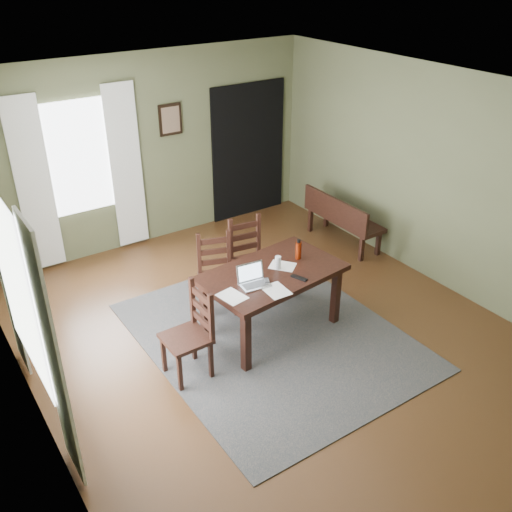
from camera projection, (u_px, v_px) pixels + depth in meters
ground at (271, 336)px, 6.46m from camera, size 5.00×6.00×0.01m
room_shell at (273, 188)px, 5.59m from camera, size 5.02×6.02×2.71m
rug at (271, 336)px, 6.46m from camera, size 2.60×3.20×0.01m
dining_table at (272, 279)px, 6.24m from camera, size 1.63×1.08×0.77m
chair_end at (190, 334)px, 5.68m from camera, size 0.44×0.44×0.99m
chair_back_left at (217, 274)px, 6.74m from camera, size 0.53×0.53×0.95m
chair_back_right at (250, 259)px, 7.02m from camera, size 0.50×0.50×1.00m
bench at (341, 216)px, 8.24m from camera, size 0.42×1.32×0.75m
laptop at (253, 279)px, 5.95m from camera, size 0.33×0.27×0.21m
computer_mouse at (267, 281)px, 5.99m from camera, size 0.08×0.10×0.03m
tv_remote at (299, 278)px, 6.05m from camera, size 0.11×0.19×0.02m
drinking_glass at (278, 263)px, 6.21m from camera, size 0.08×0.08×0.15m
water_bottle at (298, 250)px, 6.39m from camera, size 0.09×0.09×0.24m
paper_a at (232, 296)px, 5.75m from camera, size 0.26×0.32×0.00m
paper_c at (283, 266)px, 6.29m from camera, size 0.34×0.35×0.00m
paper_e at (276, 290)px, 5.85m from camera, size 0.24×0.30×0.00m
window_left at (15, 283)px, 4.70m from camera, size 0.01×1.30×1.70m
window_back at (79, 158)px, 7.43m from camera, size 1.00×0.01×1.50m
curtain_left_near at (53, 358)px, 4.24m from camera, size 0.03×0.48×2.30m
curtain_left_far at (2, 267)px, 5.43m from camera, size 0.03×0.48×2.30m
curtain_back_left at (34, 186)px, 7.23m from camera, size 0.44×0.03×2.30m
curtain_back_right at (126, 168)px, 7.83m from camera, size 0.44×0.03×2.30m
framed_picture at (170, 120)px, 7.95m from camera, size 0.34×0.03×0.44m
doorway_back at (248, 151)px, 8.92m from camera, size 1.30×0.03×2.10m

